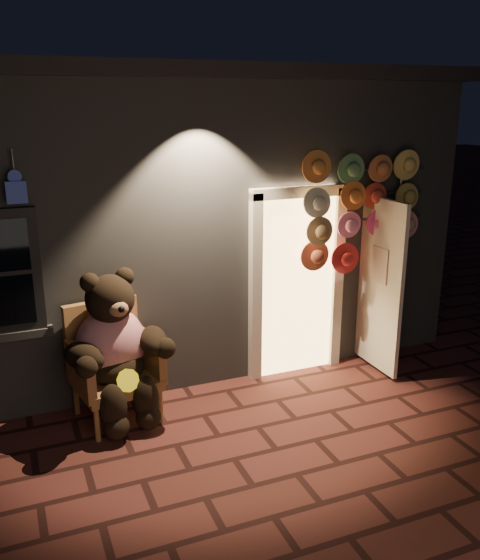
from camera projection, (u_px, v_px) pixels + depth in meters
ground at (234, 459)px, 5.32m from camera, size 60.00×60.00×0.00m
shop_building at (129, 200)px, 8.34m from camera, size 7.30×5.95×3.51m
wicker_armchair at (112, 362)px, 5.93m from camera, size 0.91×0.85×1.16m
teddy_bear at (115, 348)px, 5.74m from camera, size 1.09×0.94×1.53m
hat_rack at (360, 206)px, 6.62m from camera, size 1.58×0.22×2.55m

